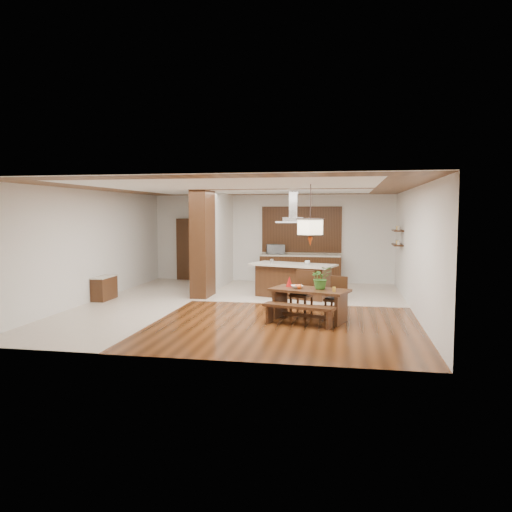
% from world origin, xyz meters
% --- Properties ---
extents(room_shell, '(9.00, 9.04, 2.92)m').
position_xyz_m(room_shell, '(0.00, 0.00, 2.06)').
color(room_shell, '#3A1B0A').
rests_on(room_shell, ground).
extents(tile_hallway, '(2.50, 9.00, 0.01)m').
position_xyz_m(tile_hallway, '(-2.75, 0.00, 0.01)').
color(tile_hallway, beige).
rests_on(tile_hallway, ground).
extents(tile_kitchen, '(5.50, 4.00, 0.01)m').
position_xyz_m(tile_kitchen, '(1.25, 2.50, 0.01)').
color(tile_kitchen, beige).
rests_on(tile_kitchen, ground).
extents(soffit_band, '(8.00, 9.00, 0.02)m').
position_xyz_m(soffit_band, '(0.00, 0.00, 2.88)').
color(soffit_band, '#432610').
rests_on(soffit_band, room_shell).
extents(partition_pier, '(0.45, 1.00, 2.90)m').
position_xyz_m(partition_pier, '(-1.40, 1.20, 1.45)').
color(partition_pier, black).
rests_on(partition_pier, ground).
extents(partition_stub, '(0.18, 2.40, 2.90)m').
position_xyz_m(partition_stub, '(-1.40, 3.30, 1.45)').
color(partition_stub, silver).
rests_on(partition_stub, ground).
extents(hallway_console, '(0.37, 0.88, 0.63)m').
position_xyz_m(hallway_console, '(-3.81, 0.20, 0.32)').
color(hallway_console, black).
rests_on(hallway_console, ground).
extents(hallway_doorway, '(1.10, 0.20, 2.10)m').
position_xyz_m(hallway_doorway, '(-2.70, 4.40, 1.05)').
color(hallway_doorway, black).
rests_on(hallway_doorway, ground).
extents(rear_counter, '(2.60, 0.62, 0.95)m').
position_xyz_m(rear_counter, '(1.00, 4.20, 0.48)').
color(rear_counter, black).
rests_on(rear_counter, ground).
extents(kitchen_window, '(2.60, 0.08, 1.50)m').
position_xyz_m(kitchen_window, '(1.00, 4.46, 1.75)').
color(kitchen_window, brown).
rests_on(kitchen_window, room_shell).
extents(shelf_lower, '(0.26, 0.90, 0.04)m').
position_xyz_m(shelf_lower, '(3.87, 2.60, 1.40)').
color(shelf_lower, black).
rests_on(shelf_lower, room_shell).
extents(shelf_upper, '(0.26, 0.90, 0.04)m').
position_xyz_m(shelf_upper, '(3.87, 2.60, 1.80)').
color(shelf_upper, black).
rests_on(shelf_upper, room_shell).
extents(dining_table, '(1.80, 1.28, 0.68)m').
position_xyz_m(dining_table, '(1.71, -1.29, 0.50)').
color(dining_table, black).
rests_on(dining_table, ground).
extents(dining_bench, '(1.53, 0.73, 0.42)m').
position_xyz_m(dining_bench, '(1.52, -1.85, 0.21)').
color(dining_bench, black).
rests_on(dining_bench, ground).
extents(dining_chair_left, '(0.57, 0.57, 0.99)m').
position_xyz_m(dining_chair_left, '(1.48, -0.69, 0.50)').
color(dining_chair_left, black).
rests_on(dining_chair_left, ground).
extents(dining_chair_right, '(0.52, 0.52, 0.90)m').
position_xyz_m(dining_chair_right, '(2.25, -0.95, 0.45)').
color(dining_chair_right, black).
rests_on(dining_chair_right, ground).
extents(pendant_lantern, '(0.64, 0.64, 1.31)m').
position_xyz_m(pendant_lantern, '(1.71, -1.29, 2.25)').
color(pendant_lantern, beige).
rests_on(pendant_lantern, room_shell).
extents(foliage_plant, '(0.55, 0.52, 0.49)m').
position_xyz_m(foliage_plant, '(1.94, -1.28, 0.92)').
color(foliage_plant, '#326B23').
rests_on(foliage_plant, dining_table).
extents(fruit_bowl, '(0.32, 0.32, 0.06)m').
position_xyz_m(fruit_bowl, '(1.43, -1.25, 0.71)').
color(fruit_bowl, '#BAB3A2').
rests_on(fruit_bowl, dining_table).
extents(napkin_cone, '(0.19, 0.19, 0.22)m').
position_xyz_m(napkin_cone, '(1.24, -1.04, 0.79)').
color(napkin_cone, '#A20D0B').
rests_on(napkin_cone, dining_table).
extents(gold_ornament, '(0.09, 0.09, 0.10)m').
position_xyz_m(gold_ornament, '(2.23, -1.57, 0.73)').
color(gold_ornament, gold).
rests_on(gold_ornament, dining_table).
extents(kitchen_island, '(2.43, 1.62, 0.92)m').
position_xyz_m(kitchen_island, '(1.05, 1.50, 0.47)').
color(kitchen_island, black).
rests_on(kitchen_island, ground).
extents(range_hood, '(0.90, 0.55, 0.87)m').
position_xyz_m(range_hood, '(1.05, 1.50, 2.46)').
color(range_hood, silver).
rests_on(range_hood, room_shell).
extents(island_cup, '(0.17, 0.17, 0.11)m').
position_xyz_m(island_cup, '(1.44, 1.37, 0.98)').
color(island_cup, silver).
rests_on(island_cup, kitchen_island).
extents(microwave, '(0.65, 0.53, 0.31)m').
position_xyz_m(microwave, '(0.18, 4.21, 1.11)').
color(microwave, silver).
rests_on(microwave, rear_counter).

